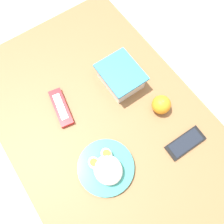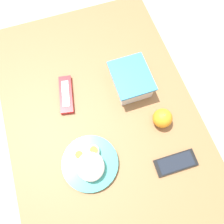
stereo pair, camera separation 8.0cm
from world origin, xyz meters
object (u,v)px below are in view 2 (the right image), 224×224
Objects in this scene: rice_plate at (90,163)px; candy_bar at (66,95)px; orange_fruit at (162,118)px; food_container at (131,81)px; cell_phone at (176,163)px.

rice_plate is 0.29m from candy_bar.
orange_fruit reaches higher than rice_plate.
orange_fruit is 0.38m from candy_bar.
food_container is 1.13× the size of cell_phone.
food_container reaches higher than rice_plate.
candy_bar is 0.48m from cell_phone.
orange_fruit reaches higher than candy_bar.
orange_fruit is 0.48× the size of cell_phone.
candy_bar is 1.09× the size of cell_phone.
food_container is at bearing -172.50° from cell_phone.
food_container is 0.86× the size of rice_plate.
food_container is 0.19m from orange_fruit.
orange_fruit is at bearing 55.24° from candy_bar.
candy_bar is (-0.28, -0.02, -0.01)m from rice_plate.
orange_fruit is 0.30m from rice_plate.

